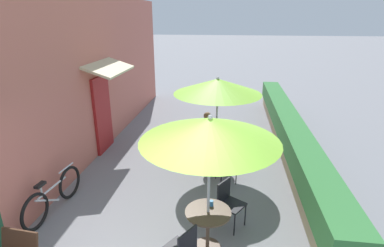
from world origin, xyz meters
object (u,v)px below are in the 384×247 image
Objects in this scene: seated_patron_mid_right at (208,132)px; patio_umbrella_mid at (218,86)px; bicycle_leaning at (53,195)px; patio_umbrella_near at (210,130)px; cafe_chair_mid_right at (204,138)px; patio_table_near at (208,222)px; coffee_cup_mid at (210,141)px; cafe_chair_near_right at (228,200)px; cafe_chair_mid_left at (229,161)px; patio_table_mid at (216,149)px; coffee_cup_near at (211,203)px.

patio_umbrella_mid is at bearing -2.86° from seated_patron_mid_right.
patio_umbrella_mid is 1.35× the size of bicycle_leaning.
seated_patron_mid_right is at bearing 94.43° from patio_umbrella_near.
seated_patron_mid_right is at bearing 90.00° from cafe_chair_mid_right.
coffee_cup_mid is at bearing 93.41° from patio_table_near.
patio_table_near is 0.71m from cafe_chair_near_right.
coffee_cup_mid is at bearing 17.67° from cafe_chair_mid_left.
seated_patron_mid_right is 0.73× the size of bicycle_leaning.
patio_table_mid is 0.29m from coffee_cup_mid.
patio_table_near is 1.00× the size of patio_table_mid.
patio_umbrella_mid is at bearing 90.58° from patio_table_near.
patio_table_near is 0.85× the size of cafe_chair_near_right.
patio_table_mid is at bearing 24.06° from coffee_cup_mid.
cafe_chair_mid_right reaches higher than coffee_cup_near.
cafe_chair_mid_left is at bearing 81.76° from patio_umbrella_near.
bicycle_leaning is (-3.00, -2.21, -0.14)m from patio_table_mid.
patio_umbrella_near and patio_umbrella_mid have the same top height.
patio_umbrella_mid reaches higher than patio_table_near.
cafe_chair_mid_right is 0.75m from coffee_cup_mid.
patio_umbrella_near reaches higher than bicycle_leaning.
patio_table_near is 8.18× the size of coffee_cup_near.
coffee_cup_near is (0.04, 0.17, -1.34)m from patio_umbrella_near.
coffee_cup_near and coffee_cup_mid have the same top height.
cafe_chair_near_right is 1.54m from cafe_chair_mid_left.
bicycle_leaning is (-3.03, 0.60, -1.73)m from patio_umbrella_near.
patio_umbrella_mid is 25.71× the size of coffee_cup_mid.
coffee_cup_near is 2.04m from cafe_chair_mid_left.
patio_table_mid is at bearing -138.22° from cafe_chair_near_right.
patio_umbrella_near is 1.35m from coffee_cup_near.
bicycle_leaning is (-3.03, 0.60, -0.14)m from patio_table_near.
cafe_chair_near_right is 1.00× the size of cafe_chair_mid_left.
patio_table_mid is (-0.35, 2.16, -0.02)m from cafe_chair_near_right.
bicycle_leaning is at bearing -66.54° from seated_patron_mid_right.
cafe_chair_near_right is 2.90m from seated_patron_mid_right.
patio_umbrella_mid is (0.00, 0.00, 1.59)m from patio_table_mid.
cafe_chair_mid_right is at bearing -133.41° from cafe_chair_near_right.
coffee_cup_mid reaches higher than patio_table_near.
patio_table_near and patio_table_mid have the same top height.
patio_umbrella_near is at bearing -5.81° from bicycle_leaning.
cafe_chair_mid_left is (0.32, 2.18, 0.02)m from patio_table_near.
patio_umbrella_near is 2.66× the size of cafe_chair_mid_left.
patio_umbrella_near is 3.06m from coffee_cup_mid.
seated_patron_mid_right is (-0.58, 1.29, 0.17)m from cafe_chair_mid_left.
patio_table_near is 0.30m from coffee_cup_near.
cafe_chair_mid_left is at bearing 6.16° from cafe_chair_mid_right.
patio_table_near is at bearing -86.59° from coffee_cup_mid.
patio_umbrella_mid is at bearing 41.63° from bicycle_leaning.
coffee_cup_near is (-0.28, -0.47, 0.23)m from cafe_chair_near_right.
patio_umbrella_near is 3.54m from bicycle_leaning.
patio_table_near is at bearing 149.07° from cafe_chair_mid_left.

